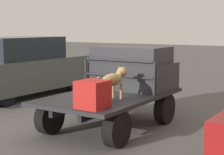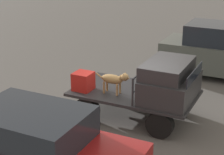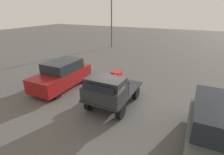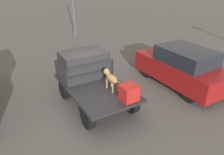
{
  "view_description": "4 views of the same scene",
  "coord_description": "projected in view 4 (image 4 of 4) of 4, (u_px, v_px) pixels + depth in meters",
  "views": [
    {
      "loc": [
        -7.03,
        -4.55,
        2.3
      ],
      "look_at": [
        -0.53,
        -0.39,
        1.26
      ],
      "focal_mm": 60.0,
      "sensor_mm": 36.0,
      "label": 1
    },
    {
      "loc": [
        3.79,
        -9.27,
        4.91
      ],
      "look_at": [
        -0.53,
        -0.39,
        1.26
      ],
      "focal_mm": 60.0,
      "sensor_mm": 36.0,
      "label": 2
    },
    {
      "loc": [
        7.56,
        3.58,
        4.83
      ],
      "look_at": [
        -0.53,
        -0.39,
        1.26
      ],
      "focal_mm": 28.0,
      "sensor_mm": 36.0,
      "label": 3
    },
    {
      "loc": [
        -6.42,
        3.11,
        4.6
      ],
      "look_at": [
        -0.53,
        -0.39,
        1.26
      ],
      "focal_mm": 35.0,
      "sensor_mm": 36.0,
      "label": 4
    }
  ],
  "objects": [
    {
      "name": "parked_sedan",
      "position": [
        182.0,
        67.0,
        9.48
      ],
      "size": [
        4.19,
        1.81,
        1.74
      ],
      "rotation": [
        0.0,
        0.0,
        0.14
      ],
      "color": "black",
      "rests_on": "ground"
    },
    {
      "name": "truck_cab",
      "position": [
        84.0,
        64.0,
        8.64
      ],
      "size": [
        1.31,
        1.91,
        1.05
      ],
      "color": "#28282B",
      "rests_on": "flatbed_truck"
    },
    {
      "name": "flatbed_truck",
      "position": [
        96.0,
        91.0,
        8.16
      ],
      "size": [
        3.52,
        2.03,
        0.79
      ],
      "color": "black",
      "rests_on": "ground"
    },
    {
      "name": "truck_headboard",
      "position": [
        91.0,
        70.0,
        8.09
      ],
      "size": [
        0.04,
        1.91,
        0.78
      ],
      "color": "#232326",
      "rests_on": "flatbed_truck"
    },
    {
      "name": "cargo_crate",
      "position": [
        129.0,
        93.0,
        7.1
      ],
      "size": [
        0.52,
        0.52,
        0.52
      ],
      "color": "#AD1E19",
      "rests_on": "flatbed_truck"
    },
    {
      "name": "dog",
      "position": [
        111.0,
        78.0,
        7.7
      ],
      "size": [
        1.07,
        0.27,
        0.69
      ],
      "rotation": [
        0.0,
        0.0,
        -0.05
      ],
      "color": "#9E7547",
      "rests_on": "flatbed_truck"
    },
    {
      "name": "ground_plane",
      "position": [
        96.0,
        104.0,
        8.41
      ],
      "size": [
        80.0,
        80.0,
        0.0
      ],
      "primitive_type": "plane",
      "color": "#514F4C"
    }
  ]
}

